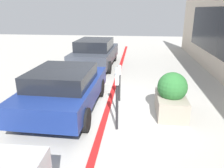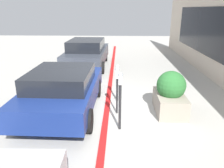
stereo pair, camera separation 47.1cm
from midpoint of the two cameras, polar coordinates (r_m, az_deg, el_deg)
name	(u,v)px [view 1 (the left image)]	position (r m, az deg, el deg)	size (l,w,h in m)	color
ground_plane	(109,112)	(6.73, 1.30, -7.44)	(40.00, 40.00, 0.00)	#ADAAA3
curb_strip	(107,112)	(6.73, 0.62, -7.25)	(24.50, 0.16, 0.04)	red
parking_meter_nearest	(117,94)	(5.45, 3.83, -2.65)	(0.15, 0.13, 1.55)	#232326
parking_meter_second	(117,82)	(6.30, 3.46, 0.54)	(0.15, 0.13, 1.45)	#232326
parking_meter_middle	(120,78)	(7.27, 3.84, 1.57)	(0.15, 0.13, 1.28)	#232326
planter_box	(171,96)	(6.71, 17.23, -3.13)	(1.39, 0.86, 1.29)	gray
parked_car_middle	(64,88)	(6.73, -10.42, -1.11)	(3.94, 2.00, 1.35)	navy
parked_car_rear	(95,53)	(11.92, -3.25, 8.20)	(4.43, 2.07, 1.48)	#383D47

